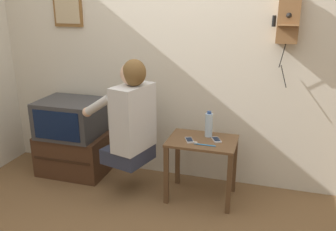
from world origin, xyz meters
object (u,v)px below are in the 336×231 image
Objects in this scene: person at (131,117)px; wall_phone_antique at (288,18)px; water_bottle at (209,125)px; cell_phone_held at (189,140)px; toothbrush at (203,144)px; framed_picture at (67,4)px; cell_phone_spare at (216,140)px; television at (70,118)px.

person is 1.57m from wall_phone_antique.
cell_phone_held is at bearing -132.94° from water_bottle.
framed_picture is at bearing 72.74° from toothbrush.
person is 0.68m from toothbrush.
wall_phone_antique is at bearing -56.37° from person.
person reaches higher than toothbrush.
toothbrush is at bearing -147.77° from cell_phone_spare.
person is 6.92× the size of cell_phone_held.
person is at bearing -163.04° from water_bottle.
wall_phone_antique is 5.99× the size of cell_phone_held.
cell_phone_held is 0.74× the size of toothbrush.
person is 0.56m from cell_phone_held.
wall_phone_antique is at bearing -1.21° from framed_picture.
cell_phone_held is 0.24m from cell_phone_spare.
wall_phone_antique is 1.18m from cell_phone_spare.
television is 1.50m from cell_phone_spare.
toothbrush is (0.14, -0.06, 0.00)m from cell_phone_held.
cell_phone_spare is (0.75, 0.13, -0.18)m from person.
wall_phone_antique reaches higher than cell_phone_held.
framed_picture is (-0.83, 0.46, 0.94)m from person.
cell_phone_held is at bearing -16.92° from framed_picture.
person reaches higher than cell_phone_spare.
television reaches higher than cell_phone_spare.
person is at bearing -29.13° from framed_picture.
framed_picture is 1.97m from cell_phone_spare.
wall_phone_antique is 4.46× the size of toothbrush.
wall_phone_antique reaches higher than water_bottle.
framed_picture is at bearing 142.44° from cell_phone_spare.
wall_phone_antique reaches higher than toothbrush.
wall_phone_antique is 2.08m from framed_picture.
toothbrush is at bearing -17.73° from framed_picture.
wall_phone_antique is 1.26m from toothbrush.
television is 3.21× the size of toothbrush.
television is 1.28m from cell_phone_held.
television reaches higher than cell_phone_held.
wall_phone_antique is 1.31m from cell_phone_held.
person is 2.15× the size of framed_picture.
toothbrush is (-0.09, -0.14, 0.00)m from cell_phone_spare.
water_bottle reaches higher than toothbrush.
framed_picture reaches higher than toothbrush.
cell_phone_held is 0.23m from water_bottle.
television is 2.52× the size of water_bottle.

